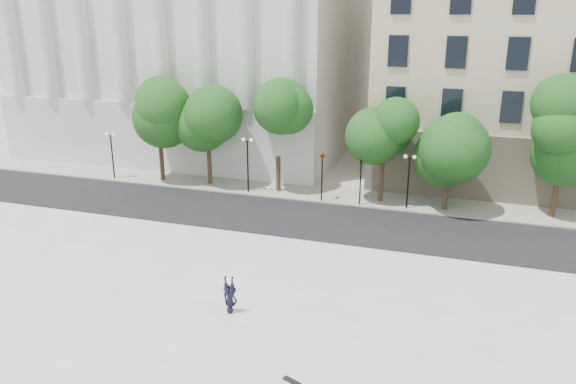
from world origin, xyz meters
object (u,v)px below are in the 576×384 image
Objects in this scene: traffic_light_west at (322,153)px; person_lying at (230,308)px; traffic_light_east at (361,156)px; skateboard at (292,381)px.

person_lying is (0.27, -17.37, -3.03)m from traffic_light_west.
traffic_light_west reaches higher than person_lying.
traffic_light_west is 1.00× the size of traffic_light_east.
traffic_light_west reaches higher than skateboard.
person_lying is at bearing -98.39° from traffic_light_east.
traffic_light_east is at bearing 77.58° from person_lying.
person_lying is 2.34× the size of skateboard.
skateboard is (1.60, -21.28, -3.25)m from traffic_light_east.
traffic_light_west is 17.64m from person_lying.
traffic_light_east is 2.38× the size of person_lying.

